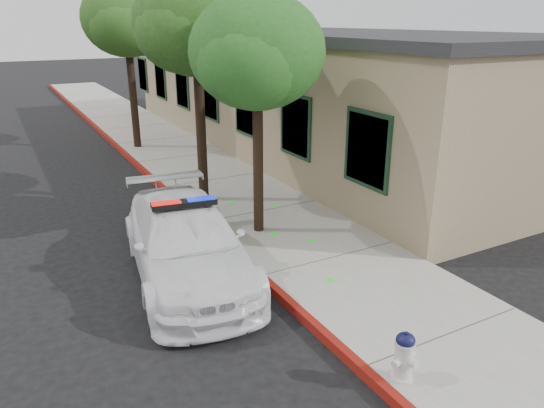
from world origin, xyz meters
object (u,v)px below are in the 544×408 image
Objects in this scene: clapboard_building at (307,89)px; street_tree_mid at (196,28)px; street_tree_near at (258,57)px; street_tree_far at (128,23)px; police_car at (187,242)px; fire_hydrant at (404,356)px.

clapboard_building is 7.81m from street_tree_mid.
street_tree_near is 0.89× the size of street_tree_mid.
clapboard_building is 4.16× the size of street_tree_near.
clapboard_building is 6.77m from street_tree_far.
street_tree_near is at bearing -88.35° from street_tree_far.
street_tree_far reaches higher than street_tree_near.
street_tree_mid is 6.65m from street_tree_far.
street_tree_near is at bearing 35.48° from police_car.
fire_hydrant is at bearing -91.55° from street_tree_far.
street_tree_near is 2.66m from street_tree_mid.
police_car reaches higher than fire_hydrant.
police_car is at bearing -153.06° from street_tree_near.
street_tree_far is (1.80, 10.30, 3.78)m from police_car.
street_tree_far is (0.40, 14.64, 3.99)m from fire_hydrant.
street_tree_far reaches higher than fire_hydrant.
street_tree_near reaches higher than police_car.
clapboard_building is at bearing 51.14° from street_tree_near.
street_tree_mid is (-0.31, 2.59, 0.52)m from street_tree_near.
street_tree_mid reaches higher than street_tree_near.
street_tree_near is 9.27m from street_tree_far.
street_tree_near is (2.06, 1.05, 3.19)m from police_car.
police_car is 11.11m from street_tree_far.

